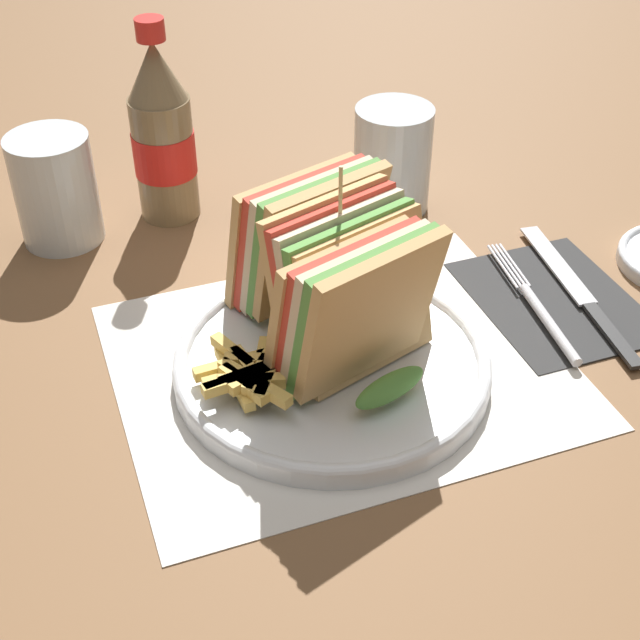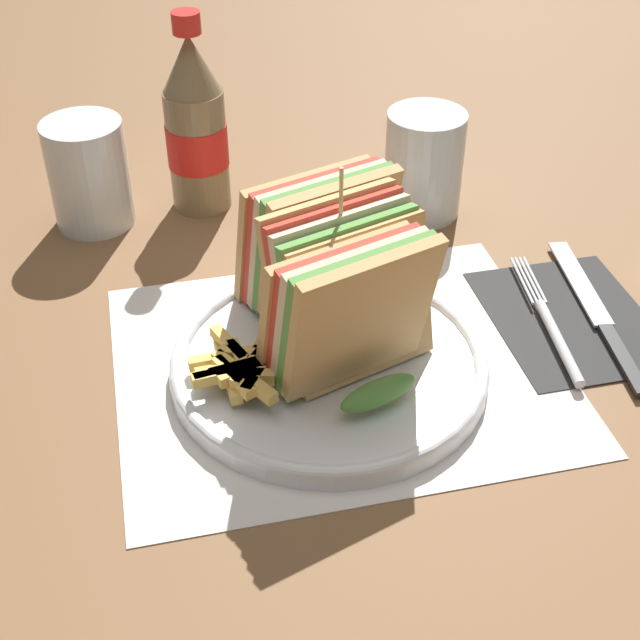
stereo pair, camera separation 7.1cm
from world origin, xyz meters
name	(u,v)px [view 1 (the left image)]	position (x,y,z in m)	size (l,w,h in m)	color
ground_plane	(335,377)	(0.00, 0.00, 0.00)	(4.00, 4.00, 0.00)	brown
placemat	(341,364)	(0.01, 0.01, 0.00)	(0.36, 0.30, 0.00)	silver
plate_main	(329,363)	(0.00, 0.01, 0.01)	(0.26, 0.26, 0.02)	white
club_sandwich	(337,278)	(0.01, 0.03, 0.08)	(0.14, 0.22, 0.16)	tan
fries_pile	(253,372)	(-0.07, -0.01, 0.03)	(0.09, 0.10, 0.02)	#E0B756
napkin	(554,299)	(0.22, 0.03, 0.00)	(0.14, 0.17, 0.00)	#2D2D2D
fork	(540,311)	(0.20, 0.01, 0.01)	(0.03, 0.18, 0.01)	silver
knife	(579,292)	(0.25, 0.03, 0.01)	(0.04, 0.22, 0.00)	black
coke_bottle_near	(163,136)	(-0.07, 0.30, 0.09)	(0.06, 0.06, 0.20)	#7A6647
glass_near	(392,159)	(0.15, 0.23, 0.05)	(0.08, 0.08, 0.11)	silver
glass_far	(57,196)	(-0.18, 0.29, 0.05)	(0.08, 0.08, 0.11)	silver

